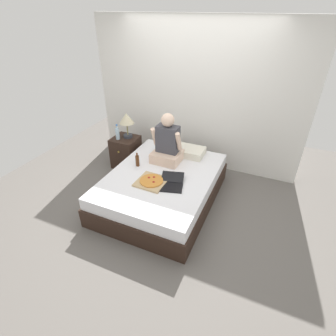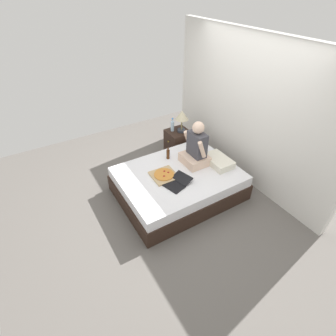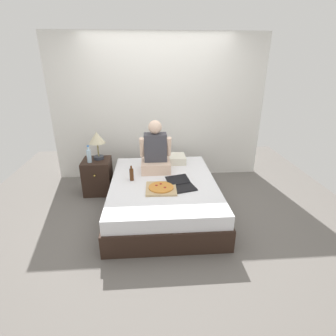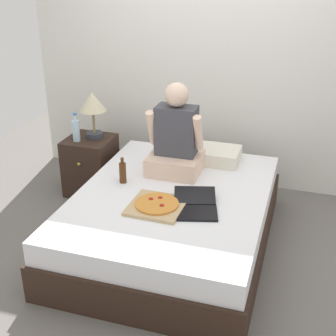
{
  "view_description": "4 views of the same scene",
  "coord_description": "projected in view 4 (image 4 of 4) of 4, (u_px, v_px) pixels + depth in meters",
  "views": [
    {
      "loc": [
        1.4,
        -2.91,
        2.6
      ],
      "look_at": [
        0.12,
        -0.04,
        0.63
      ],
      "focal_mm": 28.0,
      "sensor_mm": 36.0,
      "label": 1
    },
    {
      "loc": [
        2.87,
        -1.92,
        3.14
      ],
      "look_at": [
        0.0,
        -0.21,
        0.65
      ],
      "focal_mm": 28.0,
      "sensor_mm": 36.0,
      "label": 2
    },
    {
      "loc": [
        -0.18,
        -3.35,
        2.07
      ],
      "look_at": [
        0.06,
        -0.05,
        0.7
      ],
      "focal_mm": 28.0,
      "sensor_mm": 36.0,
      "label": 3
    },
    {
      "loc": [
        0.95,
        -3.14,
        2.21
      ],
      "look_at": [
        0.0,
        -0.12,
        0.75
      ],
      "focal_mm": 50.0,
      "sensor_mm": 36.0,
      "label": 4
    }
  ],
  "objects": [
    {
      "name": "bed",
      "position": [
        172.0,
        219.0,
        3.8
      ],
      "size": [
        1.52,
        2.0,
        0.47
      ],
      "color": "black",
      "rests_on": "ground"
    },
    {
      "name": "pillow",
      "position": [
        211.0,
        154.0,
        4.26
      ],
      "size": [
        0.52,
        0.34,
        0.12
      ],
      "primitive_type": "cube",
      "color": "silver",
      "rests_on": "bed"
    },
    {
      "name": "person_seated",
      "position": [
        176.0,
        140.0,
        3.95
      ],
      "size": [
        0.47,
        0.4,
        0.78
      ],
      "color": "beige",
      "rests_on": "bed"
    },
    {
      "name": "nightstand_left",
      "position": [
        91.0,
        165.0,
        4.64
      ],
      "size": [
        0.44,
        0.47,
        0.57
      ],
      "color": "black",
      "rests_on": "ground"
    },
    {
      "name": "beer_bottle_on_bed",
      "position": [
        123.0,
        172.0,
        3.84
      ],
      "size": [
        0.06,
        0.06,
        0.22
      ],
      "color": "#4C2811",
      "rests_on": "bed"
    },
    {
      "name": "pizza_box",
      "position": [
        157.0,
        205.0,
        3.48
      ],
      "size": [
        0.41,
        0.41,
        0.04
      ],
      "color": "tan",
      "rests_on": "bed"
    },
    {
      "name": "laptop",
      "position": [
        195.0,
        207.0,
        3.46
      ],
      "size": [
        0.42,
        0.48,
        0.07
      ],
      "color": "black",
      "rests_on": "bed"
    },
    {
      "name": "lamp_on_left_nightstand",
      "position": [
        93.0,
        105.0,
        4.42
      ],
      "size": [
        0.26,
        0.26,
        0.45
      ],
      "color": "#333842",
      "rests_on": "nightstand_left"
    },
    {
      "name": "wall_back",
      "position": [
        213.0,
        60.0,
        4.55
      ],
      "size": [
        3.74,
        0.12,
        2.5
      ],
      "primitive_type": "cube",
      "color": "silver",
      "rests_on": "ground"
    },
    {
      "name": "water_bottle",
      "position": [
        76.0,
        130.0,
        4.42
      ],
      "size": [
        0.07,
        0.07,
        0.28
      ],
      "color": "silver",
      "rests_on": "nightstand_left"
    },
    {
      "name": "ground_plane",
      "position": [
        172.0,
        243.0,
        3.9
      ],
      "size": [
        5.74,
        5.74,
        0.0
      ],
      "primitive_type": "plane",
      "color": "#66605B"
    }
  ]
}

